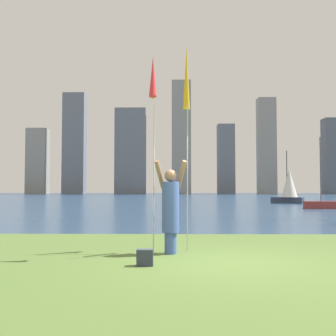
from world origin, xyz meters
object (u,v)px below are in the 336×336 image
Objects in this scene: sailboat_3 at (321,204)px; person at (171,207)px; bag at (145,258)px; sailboat_4 at (289,186)px; kite_flag_right at (187,82)px; kite_flag_left at (153,84)px.

person is at bearing -117.02° from sailboat_3.
sailboat_4 is (11.11, 31.33, 1.42)m from bag.
kite_flag_right is 0.96× the size of sailboat_4.
bag is 0.06× the size of sailboat_4.
kite_flag_left reaches higher than bag.
kite_flag_left is at bearing -117.61° from sailboat_3.
sailboat_4 is at bearing 70.57° from kite_flag_right.
sailboat_3 is (10.41, 19.91, -3.26)m from kite_flag_left.
person is 2.63m from kite_flag_left.
person reaches higher than bag.
kite_flag_left is 32.18m from sailboat_4.
sailboat_3 is at bearing 63.54° from bag.
kite_flag_right is at bearing -117.04° from sailboat_3.
kite_flag_left is at bearing -110.10° from sailboat_4.
sailboat_3 is at bearing 62.39° from kite_flag_left.
sailboat_4 is (10.67, 29.96, 0.59)m from person.
sailboat_3 is at bearing 57.39° from person.
kite_flag_right reaches higher than bag.
bag is 23.54m from sailboat_3.
kite_flag_left reaches higher than person.
sailboat_3 is 10.35m from sailboat_4.
person is 1.66m from bag.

